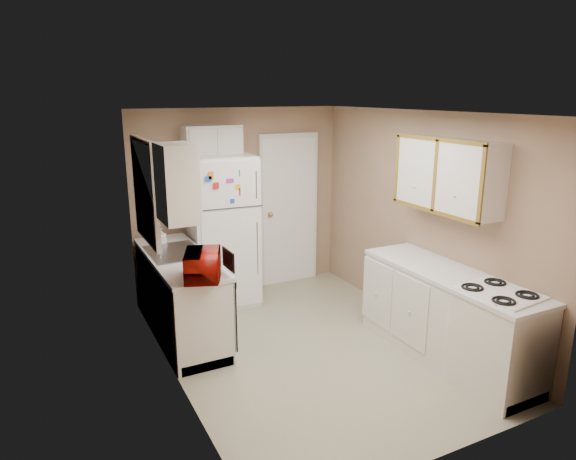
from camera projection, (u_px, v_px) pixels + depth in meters
name	position (u px, v px, depth m)	size (l,w,h in m)	color
floor	(309.00, 347.00, 5.38)	(3.80, 3.80, 0.00)	#B4B095
ceiling	(312.00, 112.00, 4.75)	(3.80, 3.80, 0.00)	white
wall_left	(170.00, 257.00, 4.45)	(3.80, 3.80, 0.00)	#A08066
wall_right	(421.00, 221.00, 5.67)	(3.80, 3.80, 0.00)	#A08066
wall_back	(240.00, 201.00, 6.70)	(2.80, 2.80, 0.00)	#A08066
wall_front	(450.00, 306.00, 3.43)	(2.80, 2.80, 0.00)	#A08066
left_counter	(181.00, 296.00, 5.56)	(0.60, 1.80, 0.90)	silver
dishwasher	(225.00, 307.00, 5.15)	(0.03, 0.58, 0.72)	black
sink	(175.00, 256.00, 5.58)	(0.54, 0.74, 0.16)	gray
microwave	(203.00, 263.00, 4.75)	(0.26, 0.47, 0.31)	#810A03
soap_bottle	(161.00, 235.00, 5.85)	(0.08, 0.09, 0.19)	silver
window_blinds	(146.00, 191.00, 5.27)	(0.10, 0.98, 1.08)	silver
upper_cabinet_left	(177.00, 183.00, 4.55)	(0.30, 0.45, 0.70)	silver
refrigerator	(221.00, 230.00, 6.35)	(0.77, 0.75, 1.86)	white
cabinet_over_fridge	(212.00, 142.00, 6.19)	(0.70, 0.30, 0.40)	silver
interior_door	(289.00, 210.00, 7.02)	(0.86, 0.06, 2.08)	white
right_counter	(447.00, 316.00, 5.05)	(0.60, 2.00, 0.90)	silver
stove	(493.00, 347.00, 4.57)	(0.51, 0.63, 0.77)	white
upper_cabinet_right	(448.00, 175.00, 5.02)	(0.30, 1.20, 0.70)	silver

